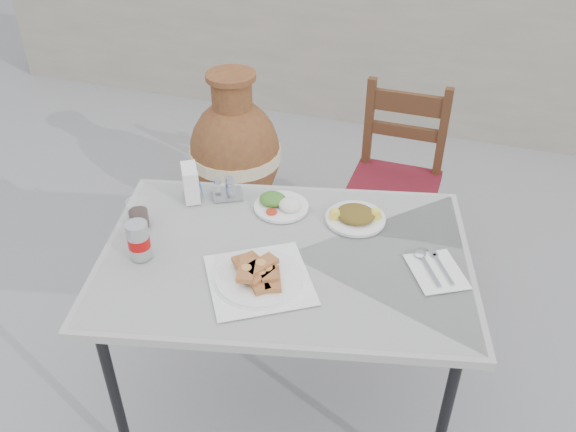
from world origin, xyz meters
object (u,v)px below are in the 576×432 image
(napkin_holder, at_px, (191,183))
(pide_plate, at_px, (259,273))
(cafe_table, at_px, (285,265))
(salad_chopped_plate, at_px, (356,216))
(cola_glass, at_px, (139,215))
(terracotta_urn, at_px, (235,154))
(chair, at_px, (395,182))
(condiment_caddy, at_px, (227,190))
(soda_can, at_px, (139,240))
(salad_rice_plate, at_px, (281,204))

(napkin_holder, bearing_deg, pide_plate, -73.08)
(cafe_table, bearing_deg, pide_plate, -102.58)
(salad_chopped_plate, relative_size, cola_glass, 2.03)
(cafe_table, xyz_separation_m, terracotta_urn, (-0.65, 1.10, -0.29))
(napkin_holder, relative_size, chair, 0.14)
(pide_plate, relative_size, condiment_caddy, 3.15)
(chair, distance_m, terracotta_urn, 0.88)
(soda_can, bearing_deg, salad_chopped_plate, 34.20)
(cafe_table, xyz_separation_m, pide_plate, (-0.03, -0.15, 0.08))
(pide_plate, relative_size, terracotta_urn, 0.51)
(condiment_caddy, xyz_separation_m, terracotta_urn, (-0.34, 0.85, -0.37))
(soda_can, distance_m, chair, 1.35)
(condiment_caddy, bearing_deg, chair, 54.14)
(cola_glass, distance_m, terracotta_urn, 1.19)
(napkin_holder, bearing_deg, soda_can, -122.83)
(salad_rice_plate, xyz_separation_m, chair, (0.31, 0.73, -0.29))
(soda_can, relative_size, chair, 0.14)
(condiment_caddy, xyz_separation_m, chair, (0.52, 0.73, -0.29))
(soda_can, height_order, condiment_caddy, soda_can)
(cola_glass, xyz_separation_m, napkin_holder, (0.09, 0.22, 0.02))
(soda_can, distance_m, cola_glass, 0.17)
(pide_plate, bearing_deg, condiment_caddy, 125.01)
(cafe_table, height_order, napkin_holder, napkin_holder)
(cafe_table, bearing_deg, salad_rice_plate, 112.53)
(salad_chopped_plate, distance_m, terracotta_urn, 1.24)
(cola_glass, bearing_deg, salad_chopped_plate, 21.19)
(salad_chopped_plate, bearing_deg, cafe_table, -124.68)
(salad_rice_plate, relative_size, cola_glass, 1.90)
(cafe_table, bearing_deg, chair, 77.84)
(napkin_holder, height_order, condiment_caddy, napkin_holder)
(soda_can, bearing_deg, chair, 60.31)
(terracotta_urn, bearing_deg, chair, -8.12)
(salad_chopped_plate, relative_size, condiment_caddy, 1.57)
(pide_plate, xyz_separation_m, terracotta_urn, (-0.62, 1.25, -0.37))
(pide_plate, bearing_deg, cola_glass, 165.02)
(napkin_holder, height_order, terracotta_urn, napkin_holder)
(cafe_table, height_order, chair, chair)
(pide_plate, xyz_separation_m, salad_rice_plate, (-0.07, 0.39, -0.01))
(salad_chopped_plate, bearing_deg, terracotta_urn, 134.42)
(terracotta_urn, bearing_deg, salad_chopped_plate, -45.58)
(salad_rice_plate, relative_size, chair, 0.22)
(salad_chopped_plate, bearing_deg, salad_rice_plate, -177.35)
(condiment_caddy, bearing_deg, napkin_holder, -157.10)
(soda_can, distance_m, terracotta_urn, 1.34)
(pide_plate, bearing_deg, chair, 77.78)
(cafe_table, distance_m, condiment_caddy, 0.41)
(cola_glass, relative_size, napkin_holder, 0.81)
(salad_chopped_plate, distance_m, chair, 0.78)
(salad_chopped_plate, height_order, terracotta_urn, terracotta_urn)
(salad_rice_plate, bearing_deg, chair, 67.16)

